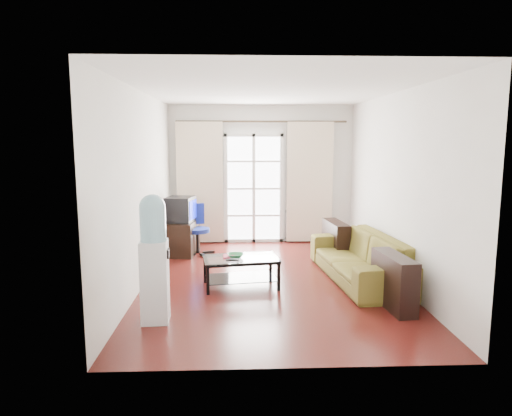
{
  "coord_description": "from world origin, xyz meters",
  "views": [
    {
      "loc": [
        -0.47,
        -6.41,
        2.02
      ],
      "look_at": [
        -0.19,
        0.35,
        1.02
      ],
      "focal_mm": 32.0,
      "sensor_mm": 36.0,
      "label": 1
    }
  ],
  "objects_px": {
    "task_chair": "(197,240)",
    "water_cooler": "(154,256)",
    "tv_stand": "(181,237)",
    "crt_tv": "(180,209)",
    "coffee_table": "(241,268)",
    "sofa": "(360,257)"
  },
  "relations": [
    {
      "from": "sofa",
      "to": "water_cooler",
      "type": "relative_size",
      "value": 1.62
    },
    {
      "from": "task_chair",
      "to": "sofa",
      "type": "bearing_deg",
      "value": -51.2
    },
    {
      "from": "task_chair",
      "to": "water_cooler",
      "type": "height_order",
      "value": "water_cooler"
    },
    {
      "from": "crt_tv",
      "to": "task_chair",
      "type": "bearing_deg",
      "value": 11.19
    },
    {
      "from": "task_chair",
      "to": "tv_stand",
      "type": "bearing_deg",
      "value": 147.65
    },
    {
      "from": "crt_tv",
      "to": "water_cooler",
      "type": "bearing_deg",
      "value": -77.2
    },
    {
      "from": "water_cooler",
      "to": "crt_tv",
      "type": "bearing_deg",
      "value": 89.06
    },
    {
      "from": "tv_stand",
      "to": "task_chair",
      "type": "xyz_separation_m",
      "value": [
        0.3,
        -0.07,
        -0.03
      ]
    },
    {
      "from": "sofa",
      "to": "crt_tv",
      "type": "height_order",
      "value": "crt_tv"
    },
    {
      "from": "tv_stand",
      "to": "crt_tv",
      "type": "distance_m",
      "value": 0.52
    },
    {
      "from": "task_chair",
      "to": "crt_tv",
      "type": "bearing_deg",
      "value": 161.2
    },
    {
      "from": "tv_stand",
      "to": "crt_tv",
      "type": "xyz_separation_m",
      "value": [
        0.0,
        -0.07,
        0.52
      ]
    },
    {
      "from": "water_cooler",
      "to": "sofa",
      "type": "bearing_deg",
      "value": 25.76
    },
    {
      "from": "sofa",
      "to": "coffee_table",
      "type": "relative_size",
      "value": 2.15
    },
    {
      "from": "coffee_table",
      "to": "water_cooler",
      "type": "xyz_separation_m",
      "value": [
        -0.96,
        -1.2,
        0.49
      ]
    },
    {
      "from": "crt_tv",
      "to": "water_cooler",
      "type": "relative_size",
      "value": 0.39
    },
    {
      "from": "coffee_table",
      "to": "crt_tv",
      "type": "relative_size",
      "value": 1.96
    },
    {
      "from": "coffee_table",
      "to": "sofa",
      "type": "bearing_deg",
      "value": 8.92
    },
    {
      "from": "sofa",
      "to": "task_chair",
      "type": "height_order",
      "value": "task_chair"
    },
    {
      "from": "coffee_table",
      "to": "task_chair",
      "type": "relative_size",
      "value": 1.22
    },
    {
      "from": "sofa",
      "to": "tv_stand",
      "type": "relative_size",
      "value": 2.88
    },
    {
      "from": "coffee_table",
      "to": "task_chair",
      "type": "distance_m",
      "value": 2.0
    }
  ]
}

